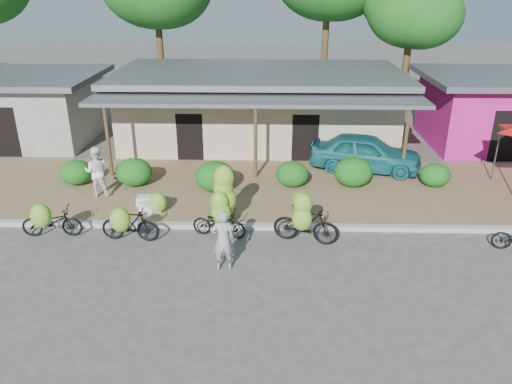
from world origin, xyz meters
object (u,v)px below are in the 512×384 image
bike_far_left (50,221)px  bike_center (222,208)px  vendor (223,240)px  sack_far (150,208)px  bike_right (305,222)px  sack_near (150,201)px  bystander (97,171)px  tree_near_right (408,9)px  teal_van (366,152)px  bike_left (128,224)px

bike_far_left → bike_center: bike_center is taller
bike_far_left → bike_center: bearing=-87.7°
vendor → sack_far: bearing=-57.8°
bike_right → sack_near: 5.63m
sack_near → bystander: size_ratio=0.48×
bystander → bike_center: bearing=149.7°
tree_near_right → vendor: (-7.98, -14.96, -4.95)m
teal_van → sack_far: bearing=132.1°
vendor → bystander: (-4.81, 4.55, 0.15)m
bike_center → tree_near_right: bearing=-19.2°
bike_center → bystander: bike_center is taller
bike_left → vendor: 3.22m
bike_left → teal_van: bearing=-47.8°
sack_near → tree_near_right: bearing=46.0°
sack_far → teal_van: size_ratio=0.17×
bike_far_left → sack_far: bearing=-61.2°
bike_right → vendor: size_ratio=1.17×
bike_left → vendor: vendor is taller
tree_near_right → bike_center: size_ratio=3.61×
sack_far → bike_far_left: bearing=-147.8°
sack_near → bike_center: bearing=-32.8°
tree_near_right → sack_far: size_ratio=10.06×
tree_near_right → bike_right: size_ratio=3.74×
teal_van → tree_near_right: bearing=-7.4°
bike_center → sack_near: (-2.61, 1.68, -0.56)m
bike_right → teal_van: bearing=-10.3°
bike_center → vendor: size_ratio=1.21×
bike_center → sack_far: bike_center is taller
tree_near_right → bystander: 17.17m
vendor → bike_right: bearing=-156.2°
bike_right → bystander: size_ratio=1.13×
sack_near → bystander: (-1.97, 0.79, 0.74)m
bike_left → bike_center: bearing=-69.8°
bike_left → sack_far: 1.89m
teal_van → sack_near: bearing=128.5°
tree_near_right → bike_right: (-5.73, -13.56, -5.09)m
bike_right → bystander: (-7.06, 3.15, 0.28)m
bike_left → teal_van: size_ratio=0.42×
bike_far_left → vendor: size_ratio=1.06×
bike_left → bike_right: (5.15, 0.04, 0.11)m
bike_right → vendor: bike_right is taller
bike_center → vendor: bearing=-160.3°
tree_near_right → sack_near: 16.53m
bike_center → sack_near: 3.15m
bike_far_left → bike_left: bike_left is taller
sack_near → bystander: bearing=158.3°
bike_left → sack_far: size_ratio=2.39×
bike_left → sack_near: size_ratio=2.11×
bike_right → bike_center: bearing=89.2°
vendor → bystander: bearing=-51.5°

